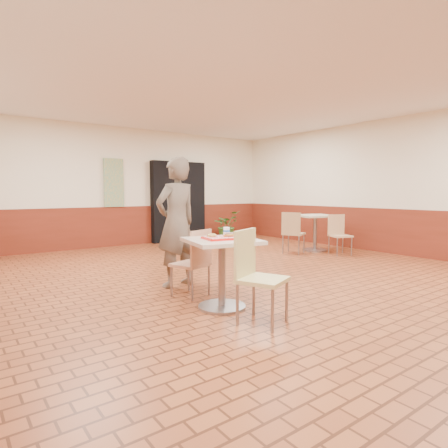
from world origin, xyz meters
TOP-DOWN VIEW (x-y plane):
  - room_shell at (0.00, 0.00)m, footprint 8.01×10.01m
  - wainscot_band at (0.00, 0.00)m, footprint 8.00×10.00m
  - corridor_doorway at (1.20, 4.88)m, footprint 1.60×0.22m
  - promo_poster at (-0.60, 4.94)m, footprint 0.50×0.03m
  - main_table at (-1.38, -0.70)m, footprint 0.79×0.79m
  - chair_main_front at (-1.38, -1.30)m, footprint 0.60×0.60m
  - chair_main_back at (-1.39, -0.10)m, footprint 0.52×0.52m
  - customer at (-1.30, 0.53)m, footprint 0.75×0.56m
  - serving_tray at (-1.38, -0.70)m, footprint 0.41×0.32m
  - ring_donut at (-1.47, -0.61)m, footprint 0.14×0.14m
  - long_john_donut at (-1.29, -0.72)m, footprint 0.16×0.11m
  - paper_cup at (-1.24, -0.60)m, footprint 0.08×0.08m
  - second_table at (2.94, 1.52)m, footprint 0.80×0.80m
  - chair_second_left at (2.19, 1.52)m, footprint 0.57×0.57m
  - chair_second_front at (2.96, 0.88)m, footprint 0.53×0.53m
  - potted_plant at (2.50, 4.40)m, footprint 0.91×0.85m

SIDE VIEW (x-z plane):
  - potted_plant at x=2.50m, z-range 0.00..0.82m
  - chair_second_front at x=2.96m, z-range 0.05..0.93m
  - chair_main_back at x=-1.39m, z-range 0.05..0.94m
  - wainscot_band at x=0.00m, z-range 0.00..1.00m
  - chair_second_left at x=2.19m, z-range 0.05..0.98m
  - chair_main_front at x=-1.38m, z-range 0.06..1.04m
  - main_table at x=-1.38m, z-range 0.14..0.97m
  - second_table at x=2.94m, z-range 0.15..0.99m
  - serving_tray at x=-1.38m, z-range 0.83..0.85m
  - ring_donut at x=-1.47m, z-range 0.85..0.89m
  - long_john_donut at x=-1.29m, z-range 0.85..0.90m
  - paper_cup at x=-1.24m, z-range 0.86..0.95m
  - customer at x=-1.30m, z-range 0.00..1.88m
  - corridor_doorway at x=1.20m, z-range 0.00..2.20m
  - room_shell at x=0.00m, z-range 0.00..3.00m
  - promo_poster at x=-0.60m, z-range 1.00..2.20m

